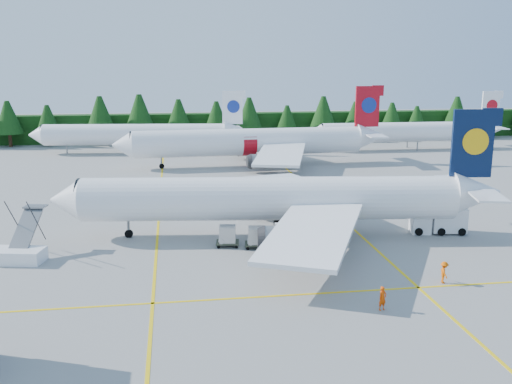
{
  "coord_description": "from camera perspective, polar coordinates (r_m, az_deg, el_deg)",
  "views": [
    {
      "loc": [
        -12.23,
        -44.54,
        16.7
      ],
      "look_at": [
        -3.69,
        13.32,
        3.5
      ],
      "focal_mm": 40.0,
      "sensor_mm": 36.0,
      "label": 1
    }
  ],
  "objects": [
    {
      "name": "airstairs",
      "position": [
        53.52,
        -22.64,
        -5.49
      ],
      "size": [
        4.86,
        6.59,
        4.03
      ],
      "rotation": [
        0.0,
        0.0,
        -0.2
      ],
      "color": "white",
      "rests_on": "ground"
    },
    {
      "name": "service_truck",
      "position": [
        60.25,
        17.77,
        -2.73
      ],
      "size": [
        5.62,
        2.74,
        2.6
      ],
      "rotation": [
        0.0,
        0.0,
        -0.15
      ],
      "color": "silver",
      "rests_on": "ground"
    },
    {
      "name": "crew_c",
      "position": [
        46.98,
        18.29,
        -7.65
      ],
      "size": [
        0.59,
        0.78,
        1.73
      ],
      "primitive_type": "imported",
      "rotation": [
        0.0,
        0.0,
        1.42
      ],
      "color": "#ED5B04",
      "rests_on": "ground"
    },
    {
      "name": "ground",
      "position": [
        49.11,
        6.59,
        -7.25
      ],
      "size": [
        320.0,
        320.0,
        0.0
      ],
      "primitive_type": "plane",
      "color": "gray",
      "rests_on": "ground"
    },
    {
      "name": "crew_b",
      "position": [
        50.01,
        2.42,
        -5.66
      ],
      "size": [
        0.96,
        0.78,
        1.87
      ],
      "primitive_type": "imported",
      "rotation": [
        0.0,
        0.0,
        3.22
      ],
      "color": "#E56204",
      "rests_on": "ground"
    },
    {
      "name": "airliner_red",
      "position": [
        94.83,
        -1.2,
        4.96
      ],
      "size": [
        44.77,
        36.81,
        13.01
      ],
      "rotation": [
        0.0,
        0.0,
        0.04
      ],
      "color": "white",
      "rests_on": "ground"
    },
    {
      "name": "taxi_stripe_a",
      "position": [
        66.69,
        -9.66,
        -1.96
      ],
      "size": [
        0.25,
        120.0,
        0.01
      ],
      "primitive_type": "cube",
      "color": "yellow",
      "rests_on": "ground"
    },
    {
      "name": "airliner_far_left",
      "position": [
        110.94,
        -12.6,
        5.67
      ],
      "size": [
        40.21,
        7.84,
        11.7
      ],
      "rotation": [
        0.0,
        0.0,
        -0.11
      ],
      "color": "white",
      "rests_on": "ground"
    },
    {
      "name": "treeline_hedge",
      "position": [
        127.87,
        -2.88,
        6.55
      ],
      "size": [
        220.0,
        4.0,
        6.0
      ],
      "primitive_type": "cube",
      "color": "black",
      "rests_on": "ground"
    },
    {
      "name": "airliner_far_right",
      "position": [
        116.6,
        14.05,
        5.87
      ],
      "size": [
        38.96,
        4.29,
        11.33
      ],
      "rotation": [
        0.0,
        0.0,
        -0.01
      ],
      "color": "white",
      "rests_on": "ground"
    },
    {
      "name": "taxi_stripe_cross",
      "position": [
        43.74,
        8.63,
        -9.87
      ],
      "size": [
        80.0,
        0.25,
        0.01
      ],
      "primitive_type": "cube",
      "color": "yellow",
      "rests_on": "ground"
    },
    {
      "name": "uld_pair",
      "position": [
        53.06,
        -1.42,
        -4.39
      ],
      "size": [
        4.9,
        2.71,
        1.62
      ],
      "rotation": [
        0.0,
        0.0,
        -0.13
      ],
      "color": "#383B2B",
      "rests_on": "ground"
    },
    {
      "name": "crew_a",
      "position": [
        40.96,
        12.54,
        -10.35
      ],
      "size": [
        0.73,
        0.61,
        1.72
      ],
      "primitive_type": "imported",
      "rotation": [
        0.0,
        0.0,
        0.36
      ],
      "color": "#E44304",
      "rests_on": "ground"
    },
    {
      "name": "airliner_navy",
      "position": [
        55.61,
        0.55,
        -0.75
      ],
      "size": [
        42.78,
        35.02,
        12.46
      ],
      "rotation": [
        0.0,
        0.0,
        -0.12
      ],
      "color": "white",
      "rests_on": "ground"
    },
    {
      "name": "taxi_stripe_b",
      "position": [
        69.11,
        7.15,
        -1.36
      ],
      "size": [
        0.25,
        120.0,
        0.01
      ],
      "primitive_type": "cube",
      "color": "yellow",
      "rests_on": "ground"
    }
  ]
}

